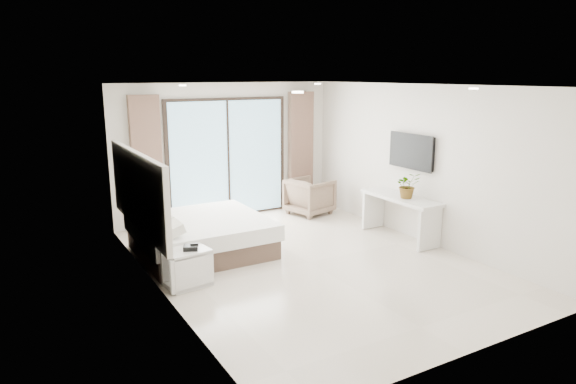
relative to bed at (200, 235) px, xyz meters
name	(u,v)px	position (x,y,z in m)	size (l,w,h in m)	color
ground	(309,262)	(1.30, -1.26, -0.30)	(6.20, 6.20, 0.00)	beige
room_shell	(270,155)	(1.10, -0.38, 1.28)	(4.62, 6.22, 2.72)	silver
bed	(200,235)	(0.00, 0.00, 0.00)	(2.03, 1.93, 0.70)	brown
nightstand	(187,267)	(-0.63, -1.17, -0.04)	(0.63, 0.54, 0.52)	silver
phone	(191,248)	(-0.59, -1.23, 0.26)	(0.19, 0.15, 0.06)	black
console_desk	(400,208)	(3.34, -1.03, 0.27)	(0.51, 1.62, 0.77)	silver
plant	(408,188)	(3.34, -1.19, 0.65)	(0.41, 0.45, 0.35)	#33662D
armchair	(310,195)	(2.83, 1.14, 0.11)	(0.80, 0.75, 0.82)	#7D6252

